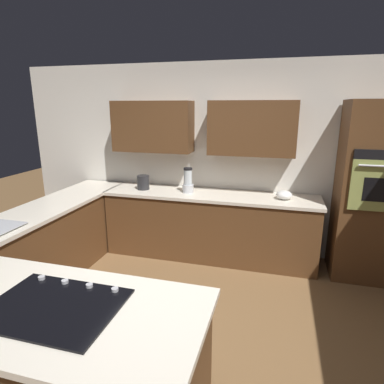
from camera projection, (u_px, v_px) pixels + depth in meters
The scene contains 13 objects.
ground_plane at pixel (179, 340), 2.89m from camera, with size 14.00×14.00×0.00m, color brown.
wall_back at pixel (218, 152), 4.45m from camera, with size 6.00×0.44×2.60m.
lower_cabinets_back at pixel (209, 227), 4.41m from camera, with size 2.80×0.60×0.86m, color brown.
countertop_back at pixel (210, 195), 4.29m from camera, with size 2.84×0.64×0.04m, color silver.
lower_cabinets_side at pixel (44, 248), 3.76m from camera, with size 0.60×2.90×0.86m, color brown.
countertop_side at pixel (39, 211), 3.64m from camera, with size 0.64×2.94×0.04m, color silver.
island_base at pixel (62, 374), 1.99m from camera, with size 1.71×0.83×0.86m, color brown.
island_top at pixel (54, 311), 1.87m from camera, with size 1.79×0.91×0.04m, color silver.
wall_oven at pixel (374, 193), 3.75m from camera, with size 0.80×0.66×2.10m.
cooktop at pixel (54, 306), 1.87m from camera, with size 0.76×0.56×0.03m.
blender at pixel (188, 182), 4.32m from camera, with size 0.15×0.15×0.34m.
mixing_bowl at pixel (284, 195), 4.02m from camera, with size 0.20×0.20×0.11m, color white.
kettle at pixel (143, 182), 4.49m from camera, with size 0.17×0.17×0.20m, color #262628.
Camera 1 is at (-0.76, 2.33, 2.03)m, focal length 30.20 mm.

